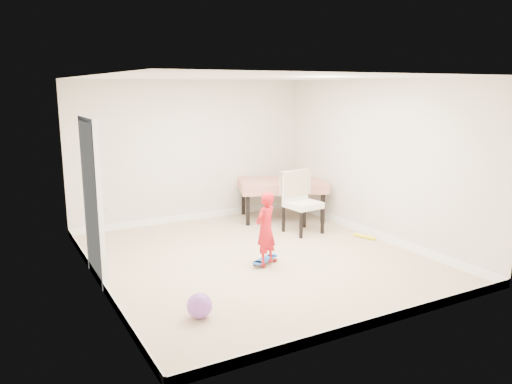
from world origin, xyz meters
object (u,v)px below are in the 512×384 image
dining_table (282,199)px  skateboard (265,261)px  balloon (200,306)px  dining_chair (303,203)px  child (265,231)px

dining_table → skateboard: 2.57m
dining_table → skateboard: dining_table is taller
balloon → dining_chair: bearing=37.6°
dining_table → balloon: 4.36m
child → balloon: 1.81m
dining_chair → balloon: (-2.81, -2.16, -0.39)m
child → balloon: bearing=10.9°
skateboard → child: size_ratio=0.51×
child → balloon: size_ratio=3.66×
dining_chair → skateboard: bearing=-148.3°
dining_table → dining_chair: (-0.19, -0.99, 0.16)m
dining_table → dining_chair: dining_chair is taller
skateboard → child: (-0.04, -0.07, 0.47)m
dining_chair → balloon: size_ratio=3.80×
dining_table → skateboard: (-1.53, -2.04, -0.33)m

